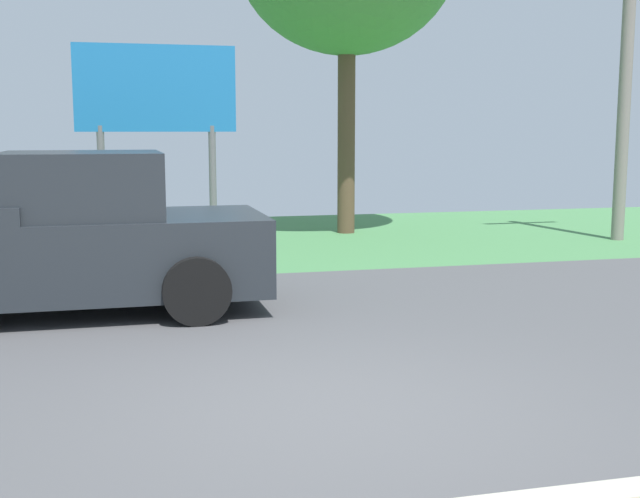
# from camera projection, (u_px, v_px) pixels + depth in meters

# --- Properties ---
(ground_plane) EXTENTS (40.00, 22.00, 0.20)m
(ground_plane) POSITION_uv_depth(u_px,v_px,m) (266.00, 327.00, 9.19)
(ground_plane) COLOR #4C4C4F
(pickup_truck) EXTENTS (5.20, 2.28, 1.88)m
(pickup_truck) POSITION_uv_depth(u_px,v_px,m) (42.00, 240.00, 9.53)
(pickup_truck) COLOR #23282D
(pickup_truck) RESTS_ON ground_plane
(utility_pole) EXTENTS (1.80, 0.24, 6.77)m
(utility_pole) POSITION_uv_depth(u_px,v_px,m) (627.00, 54.00, 15.55)
(utility_pole) COLOR gray
(utility_pole) RESTS_ON ground_plane
(roadside_billboard) EXTENTS (2.60, 0.12, 3.50)m
(roadside_billboard) POSITION_uv_depth(u_px,v_px,m) (156.00, 104.00, 13.38)
(roadside_billboard) COLOR slate
(roadside_billboard) RESTS_ON ground_plane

